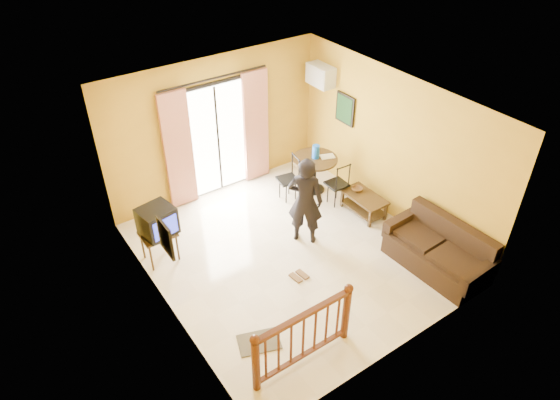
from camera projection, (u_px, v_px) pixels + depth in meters
ground at (290, 253)px, 8.73m from camera, size 5.00×5.00×0.00m
room_shell at (291, 171)px, 7.74m from camera, size 5.00×5.00×5.00m
balcony_door at (218, 138)px, 9.67m from camera, size 2.25×0.14×2.46m
tv_table at (158, 237)px, 8.34m from camera, size 0.57×0.47×0.57m
television at (157, 221)px, 8.17m from camera, size 0.62×0.58×0.49m
picture_left at (166, 238)px, 6.67m from camera, size 0.05×0.42×0.52m
dining_table at (315, 165)px, 9.99m from camera, size 0.91×0.91×0.75m
water_jug at (316, 152)px, 9.83m from camera, size 0.15×0.15×0.28m
serving_tray at (327, 156)px, 9.93m from camera, size 0.32×0.26×0.02m
dining_chairs at (311, 200)px, 10.02m from camera, size 1.13×1.10×0.95m
air_conditioner at (320, 75)px, 9.75m from camera, size 0.31×0.60×0.40m
botanical_print at (345, 109)px, 9.66m from camera, size 0.05×0.50×0.60m
coffee_table at (364, 202)px, 9.54m from camera, size 0.49×0.89×0.40m
bowl at (357, 189)px, 9.59m from camera, size 0.24×0.24×0.07m
sofa at (439, 252)px, 8.29m from camera, size 0.89×1.82×0.86m
standing_person at (305, 201)px, 8.57m from camera, size 0.72×0.72×1.69m
stair_balustrade at (303, 334)px, 6.61m from camera, size 1.63×0.13×1.04m
doormat at (259, 342)px, 7.17m from camera, size 0.70×0.57×0.02m
sandals at (299, 276)px, 8.25m from camera, size 0.27×0.26×0.03m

